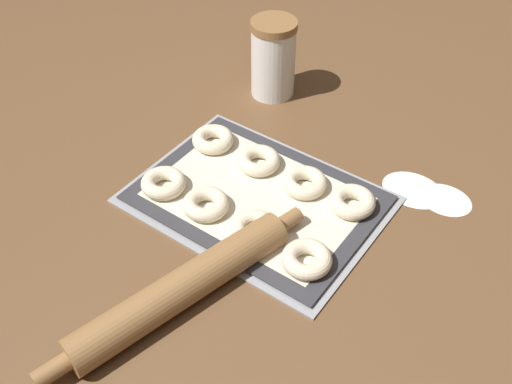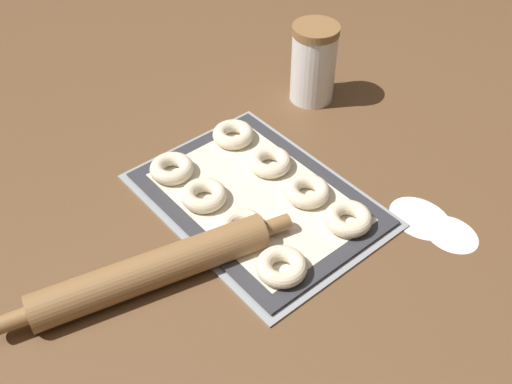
{
  "view_description": "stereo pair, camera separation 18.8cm",
  "coord_description": "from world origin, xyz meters",
  "px_view_note": "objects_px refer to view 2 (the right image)",
  "views": [
    {
      "loc": [
        0.43,
        -0.62,
        0.75
      ],
      "look_at": [
        -0.02,
        -0.0,
        0.02
      ],
      "focal_mm": 42.0,
      "sensor_mm": 36.0,
      "label": 1
    },
    {
      "loc": [
        0.57,
        -0.49,
        0.75
      ],
      "look_at": [
        -0.02,
        -0.0,
        0.02
      ],
      "focal_mm": 42.0,
      "sensor_mm": 36.0,
      "label": 2
    }
  ],
  "objects_px": {
    "bagel_back_mid_left": "(270,162)",
    "bagel_back_mid_right": "(307,191)",
    "bagel_front_far_left": "(172,168)",
    "bagel_front_mid_left": "(204,195)",
    "rolling_pin": "(153,270)",
    "bagel_back_far_right": "(348,219)",
    "baking_tray": "(256,200)",
    "bagel_front_mid_right": "(242,228)",
    "bagel_back_far_left": "(233,134)",
    "flour_canister": "(313,63)",
    "bagel_front_far_right": "(282,266)"
  },
  "relations": [
    {
      "from": "bagel_back_mid_left",
      "to": "bagel_back_mid_right",
      "type": "height_order",
      "value": "same"
    },
    {
      "from": "bagel_front_far_left",
      "to": "bagel_front_mid_left",
      "type": "distance_m",
      "value": 0.1
    },
    {
      "from": "bagel_front_far_left",
      "to": "bagel_front_mid_left",
      "type": "bearing_deg",
      "value": 1.65
    },
    {
      "from": "bagel_back_mid_right",
      "to": "rolling_pin",
      "type": "bearing_deg",
      "value": -94.01
    },
    {
      "from": "bagel_front_mid_left",
      "to": "bagel_back_mid_left",
      "type": "relative_size",
      "value": 1.0
    },
    {
      "from": "bagel_back_far_right",
      "to": "bagel_front_mid_left",
      "type": "bearing_deg",
      "value": -143.04
    },
    {
      "from": "baking_tray",
      "to": "rolling_pin",
      "type": "xyz_separation_m",
      "value": [
        0.03,
        -0.24,
        0.03
      ]
    },
    {
      "from": "bagel_front_mid_right",
      "to": "bagel_front_far_left",
      "type": "bearing_deg",
      "value": -178.76
    },
    {
      "from": "bagel_back_far_left",
      "to": "bagel_back_far_right",
      "type": "height_order",
      "value": "same"
    },
    {
      "from": "baking_tray",
      "to": "bagel_front_mid_left",
      "type": "height_order",
      "value": "bagel_front_mid_left"
    },
    {
      "from": "bagel_front_mid_right",
      "to": "bagel_back_mid_right",
      "type": "xyz_separation_m",
      "value": [
        0.01,
        0.14,
        0.0
      ]
    },
    {
      "from": "bagel_front_mid_left",
      "to": "bagel_front_mid_right",
      "type": "distance_m",
      "value": 0.1
    },
    {
      "from": "bagel_back_far_left",
      "to": "bagel_back_mid_right",
      "type": "relative_size",
      "value": 1.0
    },
    {
      "from": "bagel_back_far_left",
      "to": "flour_canister",
      "type": "height_order",
      "value": "flour_canister"
    },
    {
      "from": "bagel_back_far_left",
      "to": "bagel_front_far_left",
      "type": "bearing_deg",
      "value": -87.57
    },
    {
      "from": "bagel_back_far_left",
      "to": "flour_canister",
      "type": "relative_size",
      "value": 0.48
    },
    {
      "from": "bagel_back_far_right",
      "to": "flour_canister",
      "type": "height_order",
      "value": "flour_canister"
    },
    {
      "from": "bagel_back_mid_left",
      "to": "bagel_back_mid_right",
      "type": "xyz_separation_m",
      "value": [
        0.1,
        -0.0,
        0.0
      ]
    },
    {
      "from": "flour_canister",
      "to": "bagel_back_mid_left",
      "type": "bearing_deg",
      "value": -61.19
    },
    {
      "from": "bagel_back_mid_left",
      "to": "flour_canister",
      "type": "height_order",
      "value": "flour_canister"
    },
    {
      "from": "bagel_back_far_left",
      "to": "bagel_back_mid_left",
      "type": "relative_size",
      "value": 1.0
    },
    {
      "from": "bagel_back_far_left",
      "to": "flour_canister",
      "type": "xyz_separation_m",
      "value": [
        -0.02,
        0.23,
        0.06
      ]
    },
    {
      "from": "rolling_pin",
      "to": "bagel_back_mid_right",
      "type": "bearing_deg",
      "value": 85.99
    },
    {
      "from": "bagel_back_far_left",
      "to": "bagel_front_mid_right",
      "type": "bearing_deg",
      "value": -35.36
    },
    {
      "from": "bagel_back_far_right",
      "to": "bagel_front_far_right",
      "type": "bearing_deg",
      "value": -88.2
    },
    {
      "from": "baking_tray",
      "to": "bagel_front_far_left",
      "type": "distance_m",
      "value": 0.17
    },
    {
      "from": "bagel_front_mid_right",
      "to": "rolling_pin",
      "type": "xyz_separation_m",
      "value": [
        -0.02,
        -0.16,
        0.01
      ]
    },
    {
      "from": "bagel_front_mid_right",
      "to": "bagel_back_mid_left",
      "type": "height_order",
      "value": "same"
    },
    {
      "from": "bagel_front_mid_right",
      "to": "bagel_back_mid_left",
      "type": "distance_m",
      "value": 0.17
    },
    {
      "from": "bagel_back_mid_left",
      "to": "bagel_back_far_right",
      "type": "distance_m",
      "value": 0.2
    },
    {
      "from": "baking_tray",
      "to": "rolling_pin",
      "type": "height_order",
      "value": "rolling_pin"
    },
    {
      "from": "bagel_front_mid_left",
      "to": "rolling_pin",
      "type": "relative_size",
      "value": 0.17
    },
    {
      "from": "bagel_back_far_left",
      "to": "bagel_back_mid_right",
      "type": "height_order",
      "value": "same"
    },
    {
      "from": "bagel_back_far_right",
      "to": "bagel_back_far_left",
      "type": "bearing_deg",
      "value": -178.97
    },
    {
      "from": "bagel_front_mid_left",
      "to": "bagel_front_mid_right",
      "type": "bearing_deg",
      "value": 0.85
    },
    {
      "from": "bagel_front_far_left",
      "to": "bagel_back_far_left",
      "type": "relative_size",
      "value": 1.0
    },
    {
      "from": "bagel_front_far_right",
      "to": "bagel_back_mid_right",
      "type": "height_order",
      "value": "same"
    },
    {
      "from": "bagel_front_mid_right",
      "to": "bagel_back_mid_left",
      "type": "bearing_deg",
      "value": 123.35
    },
    {
      "from": "bagel_front_far_left",
      "to": "rolling_pin",
      "type": "xyz_separation_m",
      "value": [
        0.18,
        -0.16,
        0.01
      ]
    },
    {
      "from": "bagel_front_far_right",
      "to": "bagel_back_far_left",
      "type": "bearing_deg",
      "value": 154.16
    },
    {
      "from": "baking_tray",
      "to": "bagel_front_mid_left",
      "type": "distance_m",
      "value": 0.09
    },
    {
      "from": "bagel_front_far_right",
      "to": "flour_canister",
      "type": "height_order",
      "value": "flour_canister"
    },
    {
      "from": "bagel_back_mid_left",
      "to": "bagel_back_mid_right",
      "type": "distance_m",
      "value": 0.1
    },
    {
      "from": "bagel_front_far_left",
      "to": "bagel_back_far_right",
      "type": "relative_size",
      "value": 1.0
    },
    {
      "from": "bagel_front_far_left",
      "to": "bagel_front_mid_right",
      "type": "xyz_separation_m",
      "value": [
        0.2,
        0.0,
        0.0
      ]
    },
    {
      "from": "baking_tray",
      "to": "bagel_back_far_left",
      "type": "relative_size",
      "value": 5.32
    },
    {
      "from": "bagel_front_mid_right",
      "to": "rolling_pin",
      "type": "relative_size",
      "value": 0.17
    },
    {
      "from": "bagel_front_far_left",
      "to": "bagel_back_mid_left",
      "type": "bearing_deg",
      "value": 55.67
    },
    {
      "from": "bagel_front_mid_right",
      "to": "bagel_back_far_right",
      "type": "height_order",
      "value": "same"
    },
    {
      "from": "bagel_front_far_right",
      "to": "rolling_pin",
      "type": "height_order",
      "value": "rolling_pin"
    }
  ]
}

